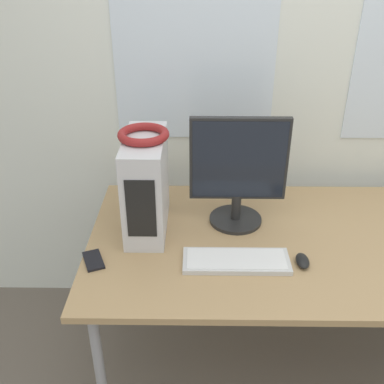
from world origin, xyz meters
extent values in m
cube|color=silver|center=(0.00, 1.05, 1.35)|extent=(8.00, 0.06, 2.70)
cube|color=tan|center=(0.00, 0.46, 0.76)|extent=(1.97, 0.92, 0.03)
cylinder|color=#99999E|center=(-0.90, 0.08, 0.37)|extent=(0.04, 0.04, 0.75)
cylinder|color=#99999E|center=(-0.90, 0.84, 0.37)|extent=(0.04, 0.04, 0.75)
cube|color=silver|center=(-0.74, 0.55, 0.98)|extent=(0.16, 0.39, 0.41)
cube|color=black|center=(-0.74, 0.35, 0.98)|extent=(0.11, 0.00, 0.25)
torus|color=maroon|center=(-0.74, 0.55, 1.20)|extent=(0.20, 0.20, 0.03)
cylinder|color=black|center=(-0.36, 0.60, 0.78)|extent=(0.23, 0.23, 0.02)
cylinder|color=black|center=(-0.36, 0.60, 0.85)|extent=(0.04, 0.04, 0.12)
cube|color=black|center=(-0.36, 0.60, 1.07)|extent=(0.41, 0.03, 0.36)
cube|color=black|center=(-0.36, 0.58, 1.07)|extent=(0.38, 0.00, 0.34)
cube|color=silver|center=(-0.38, 0.30, 0.78)|extent=(0.41, 0.15, 0.02)
cube|color=white|center=(-0.38, 0.30, 0.79)|extent=(0.38, 0.13, 0.00)
ellipsoid|color=black|center=(-0.13, 0.29, 0.79)|extent=(0.05, 0.09, 0.03)
cube|color=black|center=(-0.93, 0.30, 0.78)|extent=(0.11, 0.14, 0.01)
camera|label=1|loc=(-0.53, -1.08, 1.86)|focal=42.00mm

